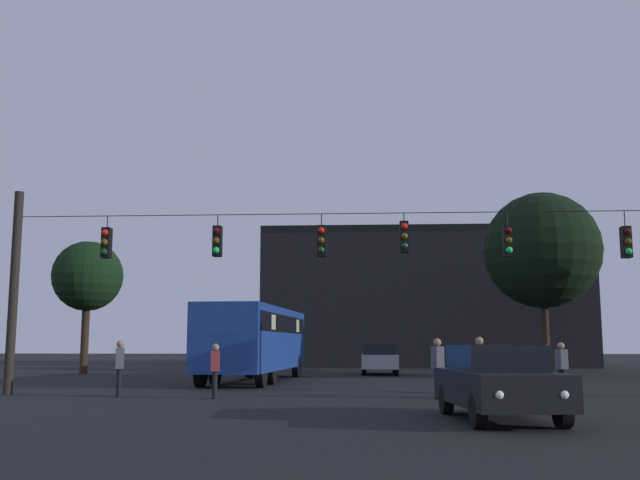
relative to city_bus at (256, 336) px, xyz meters
The scene contains 14 objects.
ground_plane 4.80m from the city_bus, ahead, with size 168.00×168.00×0.00m, color black.
overhead_signal_span 9.68m from the city_bus, 62.16° to the right, with size 21.88×0.44×6.32m.
city_bus is the anchor object (origin of this frame).
car_near_right 16.77m from the city_bus, 64.46° to the right, with size 2.18×4.46×1.52m.
car_far_left 9.08m from the city_bus, 53.80° to the left, with size 1.85×4.36×1.52m.
pedestrian_crossing_left 13.42m from the city_bus, 43.76° to the right, with size 0.32×0.41×1.52m.
pedestrian_crossing_center 11.96m from the city_bus, 48.97° to the right, with size 0.26×0.37×1.75m.
pedestrian_crossing_right 9.49m from the city_bus, 106.67° to the right, with size 0.35×0.42×1.65m.
pedestrian_near_bus 9.58m from the city_bus, 88.58° to the right, with size 0.29×0.39×1.55m.
pedestrian_trailing 11.52m from the city_bus, 55.06° to the right, with size 0.36×0.42×1.70m.
pedestrian_far_side 13.05m from the city_bus, 36.41° to the right, with size 0.33×0.41×1.59m.
corner_building 24.54m from the city_bus, 69.13° to the left, with size 21.84×11.74×9.30m.
tree_left_silhouette 17.20m from the city_bus, 31.82° to the left, with size 6.18×6.18×9.59m.
tree_behind_building 12.71m from the city_bus, 144.55° to the left, with size 3.69×3.69×6.94m.
Camera 1 is at (0.03, -5.85, 1.55)m, focal length 40.95 mm.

